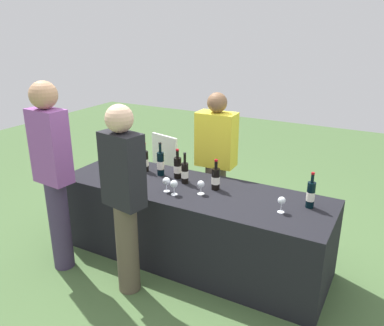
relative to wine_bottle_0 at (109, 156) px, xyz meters
The scene contains 18 objects.
ground_plane 1.37m from the wine_bottle_0, ahead, with size 12.00×12.00×0.00m, color #476638.
tasting_table 1.17m from the wine_bottle_0, ahead, with size 2.59×0.83×0.75m, color black.
wine_bottle_0 is the anchor object (origin of this frame).
wine_bottle_1 0.26m from the wine_bottle_0, 27.39° to the left, with size 0.07×0.07×0.30m.
wine_bottle_2 0.42m from the wine_bottle_0, ahead, with size 0.07×0.07×0.30m.
wine_bottle_3 0.62m from the wine_bottle_0, ahead, with size 0.07×0.07×0.34m.
wine_bottle_4 0.81m from the wine_bottle_0, ahead, with size 0.08×0.08×0.30m.
wine_bottle_5 0.94m from the wine_bottle_0, ahead, with size 0.07×0.07×0.31m.
wine_bottle_6 1.26m from the wine_bottle_0, ahead, with size 0.08×0.08×0.29m.
wine_bottle_7 2.11m from the wine_bottle_0, ahead, with size 0.07×0.07×0.31m.
wine_glass_0 0.93m from the wine_bottle_0, 16.94° to the right, with size 0.07×0.07×0.14m.
wine_glass_1 1.03m from the wine_bottle_0, 16.81° to the right, with size 0.07×0.07×0.14m.
wine_glass_2 1.20m from the wine_bottle_0, ahead, with size 0.07×0.07×0.13m.
wine_glass_3 1.94m from the wine_bottle_0, ahead, with size 0.06×0.06×0.14m.
server_pouring 1.14m from the wine_bottle_0, 28.70° to the left, with size 0.42×0.24×1.54m.
guest_0 0.82m from the wine_bottle_0, 86.45° to the right, with size 0.36×0.24×1.76m.
guest_1 1.13m from the wine_bottle_0, 43.89° to the right, with size 0.37×0.24×1.64m.
menu_board 1.07m from the wine_bottle_0, 86.02° to the left, with size 0.44×0.03×0.86m, color white.
Camera 1 is at (1.63, -2.96, 2.21)m, focal length 36.86 mm.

